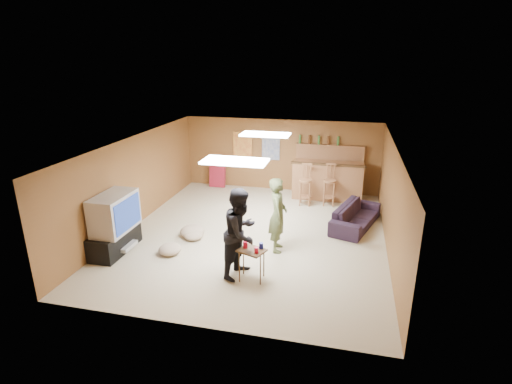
% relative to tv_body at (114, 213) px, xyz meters
% --- Properties ---
extents(ground, '(7.00, 7.00, 0.00)m').
position_rel_tv_body_xyz_m(ground, '(2.65, 1.50, -0.90)').
color(ground, '#B6AA8B').
rests_on(ground, ground).
extents(ceiling, '(6.00, 7.00, 0.02)m').
position_rel_tv_body_xyz_m(ceiling, '(2.65, 1.50, 1.30)').
color(ceiling, silver).
rests_on(ceiling, ground).
extents(wall_back, '(6.00, 0.02, 2.20)m').
position_rel_tv_body_xyz_m(wall_back, '(2.65, 5.00, 0.20)').
color(wall_back, brown).
rests_on(wall_back, ground).
extents(wall_front, '(6.00, 0.02, 2.20)m').
position_rel_tv_body_xyz_m(wall_front, '(2.65, -2.00, 0.20)').
color(wall_front, brown).
rests_on(wall_front, ground).
extents(wall_left, '(0.02, 7.00, 2.20)m').
position_rel_tv_body_xyz_m(wall_left, '(-0.35, 1.50, 0.20)').
color(wall_left, brown).
rests_on(wall_left, ground).
extents(wall_right, '(0.02, 7.00, 2.20)m').
position_rel_tv_body_xyz_m(wall_right, '(5.65, 1.50, 0.20)').
color(wall_right, brown).
rests_on(wall_right, ground).
extents(tv_stand, '(0.55, 1.30, 0.50)m').
position_rel_tv_body_xyz_m(tv_stand, '(-0.07, 0.00, -0.65)').
color(tv_stand, black).
rests_on(tv_stand, ground).
extents(dvd_box, '(0.35, 0.50, 0.08)m').
position_rel_tv_body_xyz_m(dvd_box, '(0.15, 0.00, -0.75)').
color(dvd_box, '#B2B2B7').
rests_on(dvd_box, tv_stand).
extents(tv_body, '(0.60, 1.10, 0.80)m').
position_rel_tv_body_xyz_m(tv_body, '(0.00, 0.00, 0.00)').
color(tv_body, '#B2B2B7').
rests_on(tv_body, tv_stand).
extents(tv_screen, '(0.02, 0.95, 0.65)m').
position_rel_tv_body_xyz_m(tv_screen, '(0.31, 0.00, 0.00)').
color(tv_screen, navy).
rests_on(tv_screen, tv_body).
extents(bar_counter, '(2.00, 0.60, 1.10)m').
position_rel_tv_body_xyz_m(bar_counter, '(4.15, 4.45, -0.35)').
color(bar_counter, brown).
rests_on(bar_counter, ground).
extents(bar_lip, '(2.10, 0.12, 0.05)m').
position_rel_tv_body_xyz_m(bar_lip, '(4.15, 4.20, 0.20)').
color(bar_lip, '#3C2613').
rests_on(bar_lip, bar_counter).
extents(bar_shelf, '(2.00, 0.18, 0.05)m').
position_rel_tv_body_xyz_m(bar_shelf, '(4.15, 4.90, 0.60)').
color(bar_shelf, brown).
rests_on(bar_shelf, bar_backing).
extents(bar_backing, '(2.00, 0.14, 0.60)m').
position_rel_tv_body_xyz_m(bar_backing, '(4.15, 4.92, 0.30)').
color(bar_backing, brown).
rests_on(bar_backing, bar_counter).
extents(poster_left, '(0.60, 0.03, 0.85)m').
position_rel_tv_body_xyz_m(poster_left, '(1.45, 4.96, 0.45)').
color(poster_left, '#BF3F26').
rests_on(poster_left, wall_back).
extents(poster_right, '(0.55, 0.03, 0.80)m').
position_rel_tv_body_xyz_m(poster_right, '(2.35, 4.96, 0.45)').
color(poster_right, '#334C99').
rests_on(poster_right, wall_back).
extents(folding_chair_stack, '(0.50, 0.26, 0.91)m').
position_rel_tv_body_xyz_m(folding_chair_stack, '(0.65, 4.80, -0.45)').
color(folding_chair_stack, '#A41E34').
rests_on(folding_chair_stack, ground).
extents(ceiling_panel_front, '(1.20, 0.60, 0.04)m').
position_rel_tv_body_xyz_m(ceiling_panel_front, '(2.65, 0.00, 1.27)').
color(ceiling_panel_front, white).
rests_on(ceiling_panel_front, ceiling).
extents(ceiling_panel_back, '(1.20, 0.60, 0.04)m').
position_rel_tv_body_xyz_m(ceiling_panel_back, '(2.65, 2.70, 1.27)').
color(ceiling_panel_back, white).
rests_on(ceiling_panel_back, ceiling).
extents(person_olive, '(0.48, 0.65, 1.63)m').
position_rel_tv_body_xyz_m(person_olive, '(3.32, 0.87, -0.08)').
color(person_olive, '#4D5933').
rests_on(person_olive, ground).
extents(person_black, '(0.87, 1.00, 1.75)m').
position_rel_tv_body_xyz_m(person_black, '(2.83, -0.30, -0.03)').
color(person_black, black).
rests_on(person_black, ground).
extents(sofa, '(1.28, 2.03, 0.55)m').
position_rel_tv_body_xyz_m(sofa, '(4.98, 2.54, -0.62)').
color(sofa, black).
rests_on(sofa, ground).
extents(tray_table, '(0.58, 0.52, 0.62)m').
position_rel_tv_body_xyz_m(tray_table, '(3.07, -0.44, -0.59)').
color(tray_table, '#3C2613').
rests_on(tray_table, ground).
extents(cup_red_near, '(0.11, 0.11, 0.12)m').
position_rel_tv_body_xyz_m(cup_red_near, '(2.93, -0.37, -0.23)').
color(cup_red_near, red).
rests_on(cup_red_near, tray_table).
extents(cup_red_far, '(0.10, 0.10, 0.10)m').
position_rel_tv_body_xyz_m(cup_red_far, '(3.18, -0.52, -0.23)').
color(cup_red_far, red).
rests_on(cup_red_far, tray_table).
extents(cup_blue, '(0.10, 0.10, 0.11)m').
position_rel_tv_body_xyz_m(cup_blue, '(3.23, -0.34, -0.23)').
color(cup_blue, '#1722A0').
rests_on(cup_blue, tray_table).
extents(bar_stool_left, '(0.45, 0.45, 1.25)m').
position_rel_tv_body_xyz_m(bar_stool_left, '(3.59, 3.77, -0.27)').
color(bar_stool_left, brown).
rests_on(bar_stool_left, ground).
extents(bar_stool_right, '(0.50, 0.50, 1.34)m').
position_rel_tv_body_xyz_m(bar_stool_right, '(4.24, 3.90, -0.23)').
color(bar_stool_right, brown).
rests_on(bar_stool_right, ground).
extents(cushion_near_tv, '(0.56, 0.56, 0.25)m').
position_rel_tv_body_xyz_m(cushion_near_tv, '(1.26, 1.08, -0.77)').
color(cushion_near_tv, tan).
rests_on(cushion_near_tv, ground).
extents(cushion_mid, '(0.55, 0.55, 0.20)m').
position_rel_tv_body_xyz_m(cushion_mid, '(1.35, 0.94, -0.80)').
color(cushion_mid, tan).
rests_on(cushion_mid, ground).
extents(cushion_far, '(0.55, 0.55, 0.22)m').
position_rel_tv_body_xyz_m(cushion_far, '(1.13, 0.15, -0.79)').
color(cushion_far, tan).
rests_on(cushion_far, ground).
extents(bottle_row, '(1.20, 0.08, 0.26)m').
position_rel_tv_body_xyz_m(bottle_row, '(3.81, 4.88, 0.75)').
color(bottle_row, '#3F7233').
rests_on(bottle_row, bar_shelf).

